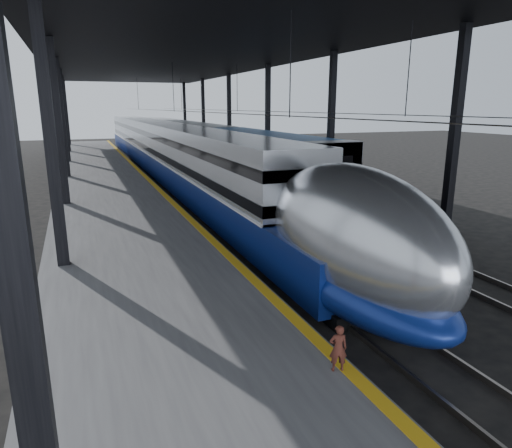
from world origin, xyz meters
TOP-DOWN VIEW (x-y plane):
  - ground at (0.00, 0.00)m, footprint 160.00×160.00m
  - platform at (-3.50, 20.00)m, footprint 6.00×80.00m
  - yellow_strip at (-0.70, 20.00)m, footprint 0.30×80.00m
  - rails at (4.50, 20.00)m, footprint 6.52×80.00m
  - canopy at (1.90, 20.00)m, footprint 18.00×75.00m
  - tgv_train at (2.00, 28.28)m, footprint 3.10×65.20m
  - second_train at (7.00, 37.16)m, footprint 2.98×56.05m
  - child at (-0.90, -3.36)m, footprint 0.39×0.32m

SIDE VIEW (x-z plane):
  - ground at x=0.00m, z-range 0.00..0.00m
  - rails at x=4.50m, z-range 0.00..0.16m
  - platform at x=-3.50m, z-range 0.00..1.00m
  - yellow_strip at x=-0.70m, z-range 1.00..1.01m
  - child at x=-0.90m, z-range 1.00..1.93m
  - tgv_train at x=2.00m, z-range -0.14..4.30m
  - second_train at x=7.00m, z-range 0.03..4.14m
  - canopy at x=1.90m, z-range 4.38..13.85m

